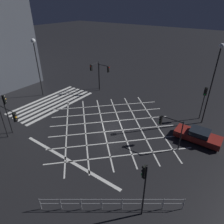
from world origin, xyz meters
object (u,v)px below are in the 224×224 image
traffic_light_se_cross (9,117)px  street_lamp_east (35,53)px  traffic_light_nw_main (204,97)px  traffic_light_sw_cross (104,72)px  traffic_light_sw_main (95,71)px  traffic_light_ne_cross (144,181)px  traffic_light_median_north (169,125)px  traffic_light_se_main (6,107)px  street_lamp_west (215,71)px  waiting_car (198,136)px

traffic_light_se_cross → street_lamp_east: size_ratio=0.48×
traffic_light_nw_main → traffic_light_sw_cross: traffic_light_sw_cross is taller
traffic_light_sw_main → street_lamp_east: 8.84m
traffic_light_sw_main → street_lamp_east: size_ratio=0.54×
traffic_light_ne_cross → traffic_light_median_north: (-8.19, -1.54, -0.78)m
traffic_light_ne_cross → traffic_light_se_cross: traffic_light_ne_cross is taller
traffic_light_sw_cross → traffic_light_nw_main: bearing=0.3°
traffic_light_ne_cross → traffic_light_sw_cross: size_ratio=1.00×
traffic_light_sw_main → traffic_light_se_main: bearing=0.4°
traffic_light_median_north → street_lamp_west: 7.95m
traffic_light_median_north → street_lamp_east: bearing=-1.5°
traffic_light_sw_main → traffic_light_sw_cross: traffic_light_sw_main is taller
traffic_light_sw_cross → waiting_car: size_ratio=0.96×
waiting_car → traffic_light_nw_main: bearing=-77.7°
traffic_light_nw_main → street_lamp_west: (0.73, 0.52, 3.44)m
street_lamp_west → waiting_car: street_lamp_west is taller
traffic_light_sw_main → street_lamp_east: (6.22, -5.46, 3.12)m
traffic_light_median_north → street_lamp_east: 20.76m
traffic_light_se_cross → traffic_light_sw_cross: bearing=91.8°
traffic_light_median_north → traffic_light_se_cross: bearing=33.9°
traffic_light_se_main → traffic_light_median_north: size_ratio=1.39×
traffic_light_sw_main → traffic_light_median_north: size_ratio=1.39×
traffic_light_nw_main → street_lamp_west: bearing=35.5°
street_lamp_east → waiting_car: (-2.07, 22.79, -5.82)m
traffic_light_ne_cross → street_lamp_east: size_ratio=0.53×
traffic_light_nw_main → traffic_light_se_main: bearing=-47.0°
traffic_light_sw_main → traffic_light_median_north: (6.77, 14.89, -0.92)m
traffic_light_se_cross → traffic_light_se_main: bearing=156.7°
traffic_light_median_north → street_lamp_west: street_lamp_west is taller
traffic_light_sw_main → street_lamp_east: bearing=-41.3°
traffic_light_ne_cross → traffic_light_se_main: (-0.37, -16.31, 0.06)m
traffic_light_se_main → traffic_light_sw_main: size_ratio=1.00×
traffic_light_se_cross → street_lamp_west: bearing=45.8°
traffic_light_sw_main → traffic_light_sw_cross: size_ratio=1.03×
traffic_light_ne_cross → traffic_light_median_north: size_ratio=1.36×
street_lamp_west → traffic_light_sw_cross: bearing=-92.4°
waiting_car → traffic_light_median_north: bearing=47.1°
traffic_light_ne_cross → traffic_light_se_main: size_ratio=0.98×
street_lamp_east → street_lamp_west: 23.08m
traffic_light_se_cross → street_lamp_west: street_lamp_west is taller
traffic_light_ne_cross → traffic_light_sw_cross: (-15.40, -14.90, 0.06)m
traffic_light_ne_cross → street_lamp_west: size_ratio=0.48×
traffic_light_sw_main → traffic_light_ne_cross: bearing=47.7°
traffic_light_se_main → street_lamp_east: (-8.37, -5.57, 3.20)m
traffic_light_se_cross → traffic_light_median_north: (-8.64, 12.87, -0.62)m
traffic_light_nw_main → traffic_light_median_north: size_ratio=1.28×
traffic_light_sw_cross → street_lamp_east: bearing=-136.4°
traffic_light_se_main → street_lamp_west: 22.28m
traffic_light_nw_main → street_lamp_west: size_ratio=0.45×
traffic_light_ne_cross → traffic_light_se_cross: (0.45, -14.40, -0.16)m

